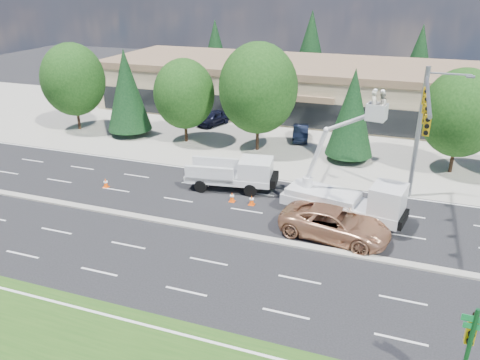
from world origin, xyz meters
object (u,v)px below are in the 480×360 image
at_px(signal_mast, 422,121).
at_px(minivan, 335,224).
at_px(street_sign_pole, 469,344).
at_px(bucket_truck, 351,195).
at_px(utility_pickup, 235,177).

height_order(signal_mast, minivan, signal_mast).
bearing_deg(street_sign_pole, signal_mast, 97.27).
xyz_separation_m(bucket_truck, minivan, (-0.56, -2.40, -0.89)).
xyz_separation_m(signal_mast, street_sign_pole, (1.97, -15.45, -3.61)).
relative_size(utility_pickup, minivan, 1.00).
bearing_deg(signal_mast, utility_pickup, -176.27).
bearing_deg(bucket_truck, signal_mast, 50.88).
relative_size(street_sign_pole, minivan, 0.62).
distance_m(utility_pickup, bucket_truck, 8.74).
relative_size(street_sign_pole, utility_pickup, 0.62).
distance_m(bucket_truck, minivan, 2.62).
bearing_deg(utility_pickup, signal_mast, -4.62).
height_order(bucket_truck, minivan, bucket_truck).
relative_size(signal_mast, minivan, 1.58).
distance_m(signal_mast, minivan, 8.48).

